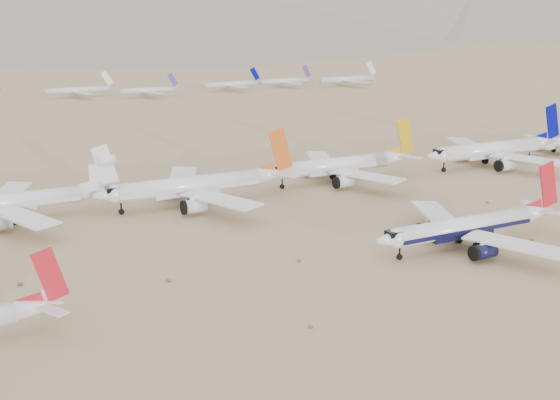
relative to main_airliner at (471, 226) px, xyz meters
name	(u,v)px	position (x,y,z in m)	size (l,w,h in m)	color
ground	(455,259)	(-8.78, -5.24, -4.80)	(7000.00, 7000.00, 0.00)	#8F7553
main_airliner	(471,226)	(0.00, 0.00, 0.00)	(49.51, 48.36, 17.47)	white
row2_navy_widebody	(495,150)	(65.57, 61.32, 0.73)	(55.70, 54.47, 19.82)	white
row2_gold_tail	(341,165)	(6.44, 65.78, 0.35)	(51.73, 50.59, 18.42)	white
row2_orange_tail	(198,185)	(-42.31, 61.02, 0.64)	(54.36, 53.18, 19.39)	white
row2_white_trijet	(16,201)	(-88.48, 67.67, 0.35)	(50.24, 49.10, 17.80)	white
distant_storage_row	(62,93)	(-32.69, 309.00, -0.53)	(472.25, 58.04, 14.31)	silver
foothills	(282,0)	(517.90, 1094.76, 62.35)	(4637.50, 1395.00, 155.00)	slate
desert_scrub	(537,303)	(-11.62, -30.67, -4.51)	(261.14, 121.67, 0.63)	brown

